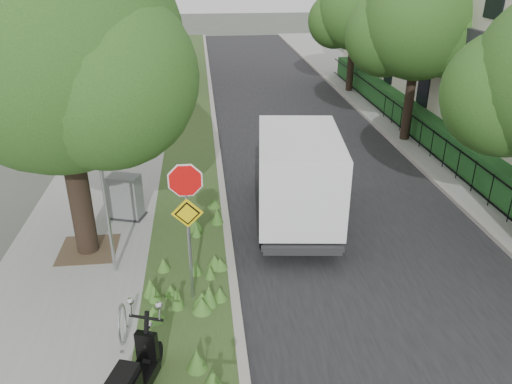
% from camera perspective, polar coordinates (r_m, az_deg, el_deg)
% --- Properties ---
extents(ground, '(120.00, 120.00, 0.00)m').
position_cam_1_polar(ground, '(10.70, 0.54, -13.80)').
color(ground, '#4C5147').
rests_on(ground, ground).
extents(sidewalk_near, '(3.50, 60.00, 0.12)m').
position_cam_1_polar(sidewalk_near, '(19.69, -15.46, 4.56)').
color(sidewalk_near, gray).
rests_on(sidewalk_near, ground).
extents(verge, '(2.00, 60.00, 0.12)m').
position_cam_1_polar(verge, '(19.43, -7.42, 5.01)').
color(verge, '#2C4A1F').
rests_on(verge, ground).
extents(kerb_near, '(0.20, 60.00, 0.13)m').
position_cam_1_polar(kerb_near, '(19.43, -4.46, 5.16)').
color(kerb_near, '#9E9991').
rests_on(kerb_near, ground).
extents(road, '(7.00, 60.00, 0.01)m').
position_cam_1_polar(road, '(19.85, 5.73, 5.38)').
color(road, black).
rests_on(road, ground).
extents(kerb_far, '(0.20, 60.00, 0.13)m').
position_cam_1_polar(kerb_far, '(20.82, 15.26, 5.73)').
color(kerb_far, '#9E9991').
rests_on(kerb_far, ground).
extents(footpath_far, '(3.20, 60.00, 0.12)m').
position_cam_1_polar(footpath_far, '(21.50, 19.51, 5.76)').
color(footpath_far, gray).
rests_on(footpath_far, ground).
extents(street_tree_main, '(6.21, 5.54, 7.66)m').
position_cam_1_polar(street_tree_main, '(11.67, -22.16, 13.94)').
color(street_tree_main, black).
rests_on(street_tree_main, ground).
extents(bare_post, '(0.08, 0.08, 4.00)m').
position_cam_1_polar(bare_post, '(11.27, -16.93, -0.11)').
color(bare_post, '#A5A8AD').
rests_on(bare_post, ground).
extents(bike_hoop, '(0.06, 0.78, 0.77)m').
position_cam_1_polar(bike_hoop, '(10.02, -15.05, -14.38)').
color(bike_hoop, '#A5A8AD').
rests_on(bike_hoop, ground).
extents(sign_assembly, '(0.94, 0.08, 3.22)m').
position_cam_1_polar(sign_assembly, '(9.87, -7.91, -1.56)').
color(sign_assembly, '#A5A8AD').
rests_on(sign_assembly, ground).
extents(fence_far, '(0.04, 24.00, 1.00)m').
position_cam_1_polar(fence_far, '(20.90, 17.25, 7.31)').
color(fence_far, black).
rests_on(fence_far, ground).
extents(hedge_far, '(1.00, 24.00, 1.10)m').
position_cam_1_polar(hedge_far, '(21.19, 19.01, 7.30)').
color(hedge_far, '#1C4E1C').
rests_on(hedge_far, footpath_far).
extents(brick_building, '(9.40, 10.40, 8.30)m').
position_cam_1_polar(brick_building, '(31.50, -23.27, 18.86)').
color(brick_building, maroon).
rests_on(brick_building, ground).
extents(far_tree_b, '(4.83, 4.31, 6.56)m').
position_cam_1_polar(far_tree_b, '(20.08, 17.88, 17.41)').
color(far_tree_b, black).
rests_on(far_tree_b, ground).
extents(far_tree_c, '(4.37, 3.89, 5.93)m').
position_cam_1_polar(far_tree_c, '(27.59, 11.07, 19.13)').
color(far_tree_c, black).
rests_on(far_tree_c, ground).
extents(box_truck, '(2.54, 5.24, 2.28)m').
position_cam_1_polar(box_truck, '(13.49, 4.75, 2.30)').
color(box_truck, '#262628').
rests_on(box_truck, ground).
extents(utility_cabinet, '(1.08, 0.88, 1.24)m').
position_cam_1_polar(utility_cabinet, '(14.25, -14.66, -0.60)').
color(utility_cabinet, '#262628').
rests_on(utility_cabinet, ground).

